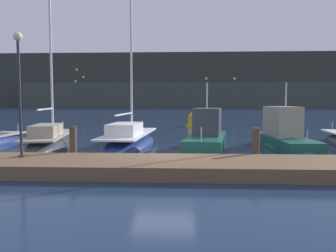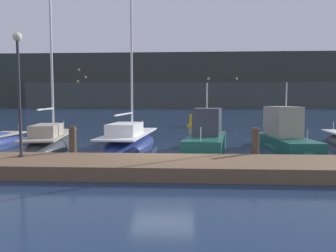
{
  "view_description": "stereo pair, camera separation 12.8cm",
  "coord_description": "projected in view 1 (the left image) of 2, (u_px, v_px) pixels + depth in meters",
  "views": [
    {
      "loc": [
        0.81,
        -12.89,
        2.48
      ],
      "look_at": [
        0.0,
        3.6,
        1.2
      ],
      "focal_mm": 35.0,
      "sensor_mm": 36.0,
      "label": 1
    },
    {
      "loc": [
        0.94,
        -12.88,
        2.48
      ],
      "look_at": [
        0.0,
        3.6,
        1.2
      ],
      "focal_mm": 35.0,
      "sensor_mm": 36.0,
      "label": 2
    }
  ],
  "objects": [
    {
      "name": "motorboat_berth_6",
      "position": [
        207.0,
        143.0,
        16.16
      ],
      "size": [
        2.72,
        5.94,
        3.92
      ],
      "color": "#195647",
      "rests_on": "ground"
    },
    {
      "name": "mooring_pile_2",
      "position": [
        73.0,
        145.0,
        13.04
      ],
      "size": [
        0.28,
        0.28,
        1.47
      ],
      "primitive_type": "cylinder",
      "color": "#4C3D2D",
      "rests_on": "ground"
    },
    {
      "name": "dock_lamppost",
      "position": [
        19.0,
        75.0,
        11.6
      ],
      "size": [
        0.32,
        0.32,
        4.44
      ],
      "color": "#2D2D33",
      "rests_on": "dock"
    },
    {
      "name": "ground_plane",
      "position": [
        164.0,
        163.0,
        13.07
      ],
      "size": [
        400.0,
        400.0,
        0.0
      ],
      "primitive_type": "plane",
      "color": "#192D4C"
    },
    {
      "name": "mooring_pile_3",
      "position": [
        256.0,
        146.0,
        12.69
      ],
      "size": [
        0.28,
        0.28,
        1.43
      ],
      "primitive_type": "cylinder",
      "color": "#4C3D2D",
      "rests_on": "ground"
    },
    {
      "name": "dock",
      "position": [
        160.0,
        166.0,
        11.26
      ],
      "size": [
        45.1,
        2.8,
        0.45
      ],
      "primitive_type": "cube",
      "color": "brown",
      "rests_on": "ground"
    },
    {
      "name": "hillside_backdrop",
      "position": [
        188.0,
        83.0,
        123.75
      ],
      "size": [
        240.0,
        23.0,
        19.84
      ],
      "color": "#333833",
      "rests_on": "ground"
    },
    {
      "name": "motorboat_berth_7",
      "position": [
        285.0,
        142.0,
        16.95
      ],
      "size": [
        2.22,
        6.06,
        4.09
      ],
      "color": "#195647",
      "rests_on": "ground"
    },
    {
      "name": "sailboat_berth_4",
      "position": [
        51.0,
        146.0,
        17.18
      ],
      "size": [
        3.24,
        7.71,
        11.29
      ],
      "color": "#2D3338",
      "rests_on": "ground"
    },
    {
      "name": "channel_buoy",
      "position": [
        193.0,
        120.0,
        31.41
      ],
      "size": [
        1.32,
        1.32,
        1.74
      ],
      "color": "gold",
      "rests_on": "ground"
    },
    {
      "name": "sailboat_berth_5",
      "position": [
        129.0,
        143.0,
        18.02
      ],
      "size": [
        2.88,
        8.27,
        11.45
      ],
      "color": "navy",
      "rests_on": "ground"
    }
  ]
}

